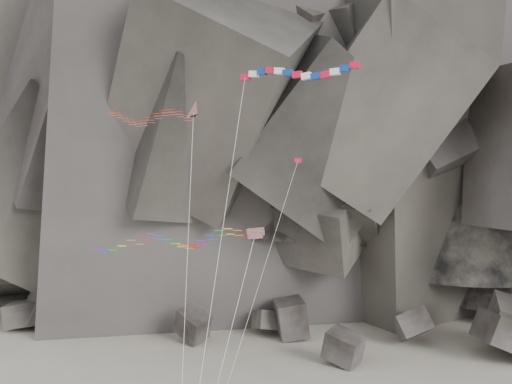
% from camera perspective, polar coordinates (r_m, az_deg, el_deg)
% --- Properties ---
extents(headland, '(110.00, 70.00, 84.00)m').
position_cam_1_polar(headland, '(113.87, 3.95, 11.46)').
color(headland, '#4C463E').
rests_on(headland, ground).
extents(boulder_field, '(79.13, 16.56, 7.89)m').
position_cam_1_polar(boulder_field, '(82.02, 5.65, -13.45)').
color(boulder_field, '#47423F').
rests_on(boulder_field, ground).
extents(delta_kite, '(10.92, 14.18, 28.88)m').
position_cam_1_polar(delta_kite, '(49.18, -11.04, 7.42)').
color(delta_kite, red).
rests_on(delta_kite, ground).
extents(banner_kite, '(11.03, 13.14, 31.21)m').
position_cam_1_polar(banner_kite, '(44.17, 4.07, 11.55)').
color(banner_kite, red).
rests_on(banner_kite, ground).
extents(parafoil_kite, '(13.67, 9.03, 19.08)m').
position_cam_1_polar(parafoil_kite, '(43.50, -8.76, -4.77)').
color(parafoil_kite, gold).
rests_on(parafoil_kite, ground).
extents(pennant_kite, '(6.35, 14.36, 24.16)m').
position_cam_1_polar(pennant_kite, '(43.90, 1.83, -4.31)').
color(pennant_kite, red).
rests_on(pennant_kite, ground).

